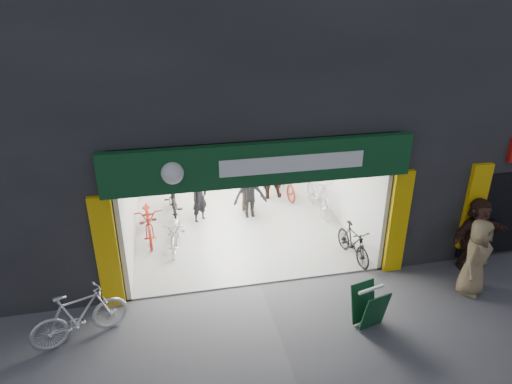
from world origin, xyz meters
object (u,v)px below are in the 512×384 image
object	(u,v)px
bike_right_front	(353,243)
sandwich_board	(369,306)
parked_bike	(79,315)
bike_left_front	(176,232)
pedestrian_near	(476,257)

from	to	relation	value
bike_right_front	sandwich_board	size ratio (longest dim) A/B	1.76
parked_bike	bike_left_front	bearing A→B (deg)	-53.56
bike_right_front	pedestrian_near	bearing A→B (deg)	-48.44
bike_left_front	bike_right_front	world-z (taller)	bike_right_front
bike_left_front	pedestrian_near	bearing A→B (deg)	-19.36
bike_right_front	pedestrian_near	world-z (taller)	pedestrian_near
bike_right_front	pedestrian_near	size ratio (longest dim) A/B	0.85
sandwich_board	bike_left_front	bearing A→B (deg)	118.92
bike_left_front	bike_right_front	size ratio (longest dim) A/B	1.08
bike_right_front	pedestrian_near	xyz separation A→B (m)	(2.05, -1.82, 0.44)
pedestrian_near	bike_right_front	bearing A→B (deg)	103.10
bike_left_front	parked_bike	distance (m)	3.68
parked_bike	sandwich_board	size ratio (longest dim) A/B	2.12
pedestrian_near	sandwich_board	world-z (taller)	pedestrian_near
bike_left_front	bike_right_front	xyz separation A→B (m)	(4.30, -1.51, 0.02)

